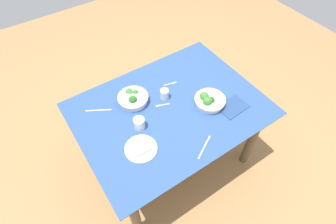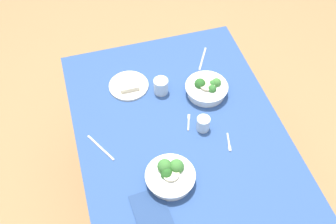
{
  "view_description": "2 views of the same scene",
  "coord_description": "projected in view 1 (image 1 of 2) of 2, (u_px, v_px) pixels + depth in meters",
  "views": [
    {
      "loc": [
        0.7,
        1.01,
        2.19
      ],
      "look_at": [
        0.04,
        0.03,
        0.73
      ],
      "focal_mm": 28.7,
      "sensor_mm": 36.0,
      "label": 1
    },
    {
      "loc": [
        -1.13,
        0.39,
        2.35
      ],
      "look_at": [
        0.11,
        0.03,
        0.73
      ],
      "focal_mm": 44.16,
      "sensor_mm": 36.0,
      "label": 2
    }
  ],
  "objects": [
    {
      "name": "dining_table",
      "position": [
        170.0,
        117.0,
        2.01
      ],
      "size": [
        1.33,
        1.0,
        0.71
      ],
      "color": "#2D4C84",
      "rests_on": "ground_plane"
    },
    {
      "name": "broccoli_bowl_far",
      "position": [
        209.0,
        101.0,
        1.92
      ],
      "size": [
        0.22,
        0.22,
        0.1
      ],
      "color": "white",
      "rests_on": "dining_table"
    },
    {
      "name": "fork_by_near_bowl",
      "position": [
        162.0,
        105.0,
        1.94
      ],
      "size": [
        0.1,
        0.04,
        0.0
      ],
      "rotation": [
        0.0,
        0.0,
        5.93
      ],
      "color": "#B7B7BC",
      "rests_on": "dining_table"
    },
    {
      "name": "bread_side_plate",
      "position": [
        141.0,
        148.0,
        1.7
      ],
      "size": [
        0.21,
        0.21,
        0.04
      ],
      "color": "silver",
      "rests_on": "dining_table"
    },
    {
      "name": "table_knife_right",
      "position": [
        99.0,
        110.0,
        1.91
      ],
      "size": [
        0.16,
        0.1,
        0.0
      ],
      "primitive_type": "cube",
      "rotation": [
        0.0,
        0.0,
        2.61
      ],
      "color": "#B7B7BC",
      "rests_on": "dining_table"
    },
    {
      "name": "fork_by_far_bowl",
      "position": [
        171.0,
        84.0,
        2.08
      ],
      "size": [
        0.1,
        0.03,
        0.0
      ],
      "rotation": [
        0.0,
        0.0,
        2.9
      ],
      "color": "#B7B7BC",
      "rests_on": "dining_table"
    },
    {
      "name": "water_glass_center",
      "position": [
        164.0,
        94.0,
        1.96
      ],
      "size": [
        0.06,
        0.06,
        0.08
      ],
      "primitive_type": "cylinder",
      "color": "silver",
      "rests_on": "dining_table"
    },
    {
      "name": "water_glass_side",
      "position": [
        139.0,
        123.0,
        1.79
      ],
      "size": [
        0.08,
        0.08,
        0.08
      ],
      "primitive_type": "cylinder",
      "color": "silver",
      "rests_on": "dining_table"
    },
    {
      "name": "ground_plane",
      "position": [
        170.0,
        158.0,
        2.48
      ],
      "size": [
        6.0,
        6.0,
        0.0
      ],
      "primitive_type": "plane",
      "color": "#9E7547"
    },
    {
      "name": "napkin_folded_upper",
      "position": [
        233.0,
        107.0,
        1.93
      ],
      "size": [
        0.22,
        0.16,
        0.01
      ],
      "primitive_type": "cube",
      "rotation": [
        0.0,
        0.0,
        0.06
      ],
      "color": "navy",
      "rests_on": "dining_table"
    },
    {
      "name": "broccoli_bowl_near",
      "position": [
        133.0,
        98.0,
        1.94
      ],
      "size": [
        0.22,
        0.22,
        0.09
      ],
      "color": "white",
      "rests_on": "dining_table"
    },
    {
      "name": "table_knife_left",
      "position": [
        204.0,
        147.0,
        1.72
      ],
      "size": [
        0.17,
        0.1,
        0.0
      ],
      "primitive_type": "cube",
      "rotation": [
        0.0,
        0.0,
        0.5
      ],
      "color": "#B7B7BC",
      "rests_on": "dining_table"
    }
  ]
}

